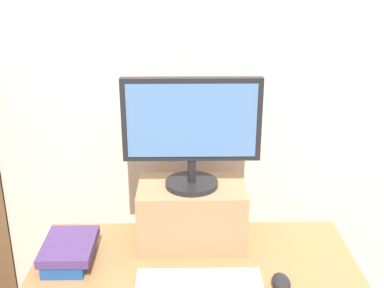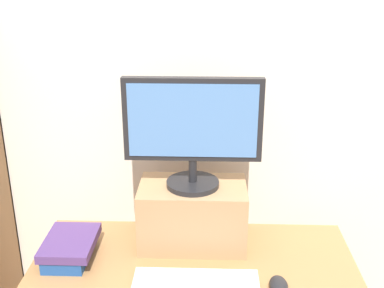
# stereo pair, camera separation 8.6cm
# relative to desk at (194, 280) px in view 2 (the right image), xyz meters

# --- Properties ---
(back_wall) EXTENTS (7.00, 0.08, 2.60)m
(back_wall) POSITION_rel_desk_xyz_m (0.00, 0.44, 0.69)
(back_wall) COLOR beige
(back_wall) RESTS_ON ground_plane
(desk) EXTENTS (1.24, 0.56, 0.70)m
(desk) POSITION_rel_desk_xyz_m (0.00, 0.00, 0.00)
(desk) COLOR #9E7042
(desk) RESTS_ON ground_plane
(riser_box) EXTENTS (0.42, 0.26, 0.25)m
(riser_box) POSITION_rel_desk_xyz_m (-0.01, 0.13, 0.22)
(riser_box) COLOR #A87F56
(riser_box) RESTS_ON desk
(computer_monitor) EXTENTS (0.52, 0.21, 0.43)m
(computer_monitor) POSITION_rel_desk_xyz_m (-0.01, 0.13, 0.58)
(computer_monitor) COLOR black
(computer_monitor) RESTS_ON riser_box
(keyboard) EXTENTS (0.44, 0.13, 0.02)m
(keyboard) POSITION_rel_desk_xyz_m (0.01, -0.15, 0.10)
(keyboard) COLOR silver
(keyboard) RESTS_ON desk
(computer_mouse) EXTENTS (0.06, 0.10, 0.04)m
(computer_mouse) POSITION_rel_desk_xyz_m (0.30, -0.17, 0.11)
(computer_mouse) COLOR black
(computer_mouse) RESTS_ON desk
(book_stack) EXTENTS (0.19, 0.25, 0.08)m
(book_stack) POSITION_rel_desk_xyz_m (-0.48, 0.00, 0.14)
(book_stack) COLOR navy
(book_stack) RESTS_ON desk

